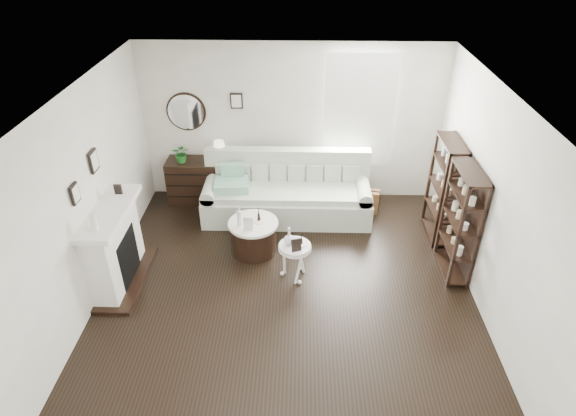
{
  "coord_description": "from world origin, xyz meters",
  "views": [
    {
      "loc": [
        0.15,
        -4.81,
        4.44
      ],
      "look_at": [
        -0.01,
        0.8,
        0.91
      ],
      "focal_mm": 30.0,
      "sensor_mm": 36.0,
      "label": 1
    }
  ],
  "objects_px": {
    "sofa": "(287,195)",
    "pedestal_table": "(295,248)",
    "drum_table": "(254,236)",
    "dresser": "(203,181)"
  },
  "relations": [
    {
      "from": "sofa",
      "to": "pedestal_table",
      "type": "relative_size",
      "value": 5.03
    },
    {
      "from": "drum_table",
      "to": "pedestal_table",
      "type": "distance_m",
      "value": 0.89
    },
    {
      "from": "dresser",
      "to": "pedestal_table",
      "type": "height_order",
      "value": "dresser"
    },
    {
      "from": "sofa",
      "to": "dresser",
      "type": "xyz_separation_m",
      "value": [
        -1.48,
        0.39,
        0.04
      ]
    },
    {
      "from": "pedestal_table",
      "to": "sofa",
      "type": "bearing_deg",
      "value": 95.39
    },
    {
      "from": "sofa",
      "to": "dresser",
      "type": "distance_m",
      "value": 1.53
    },
    {
      "from": "dresser",
      "to": "drum_table",
      "type": "distance_m",
      "value": 1.77
    },
    {
      "from": "sofa",
      "to": "dresser",
      "type": "relative_size",
      "value": 2.35
    },
    {
      "from": "dresser",
      "to": "pedestal_table",
      "type": "relative_size",
      "value": 2.14
    },
    {
      "from": "drum_table",
      "to": "pedestal_table",
      "type": "xyz_separation_m",
      "value": [
        0.62,
        -0.58,
        0.24
      ]
    }
  ]
}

